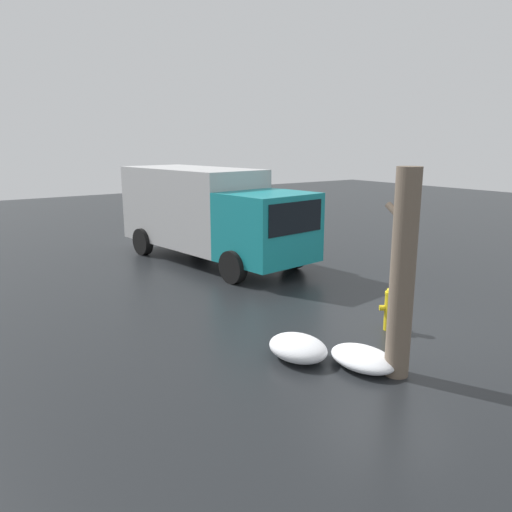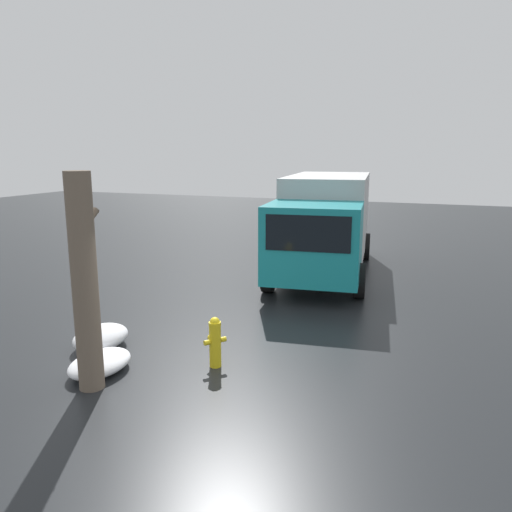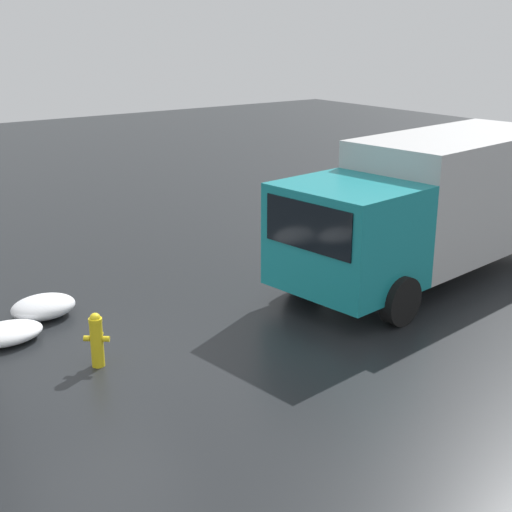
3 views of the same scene
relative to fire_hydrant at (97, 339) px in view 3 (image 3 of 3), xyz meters
name	(u,v)px [view 3 (image 3 of 3)]	position (x,y,z in m)	size (l,w,h in m)	color
ground_plane	(99,366)	(0.00, 0.00, -0.46)	(60.00, 60.00, 0.00)	black
fire_hydrant	(97,339)	(0.00, 0.00, 0.00)	(0.37, 0.35, 0.89)	yellow
delivery_truck	(432,203)	(7.45, -0.14, 1.13)	(7.43, 3.31, 2.91)	teal
snow_pile_by_hydrant	(43,307)	(-0.01, 2.40, -0.26)	(1.17, 0.91, 0.41)	white
snow_pile_curbside	(6,334)	(-0.90, 1.72, -0.30)	(1.24, 0.87, 0.31)	white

